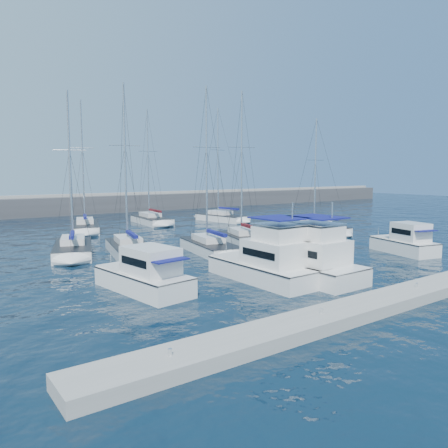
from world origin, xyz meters
TOP-DOWN VIEW (x-y plane):
  - ground at (0.00, 0.00)m, footprint 220.00×220.00m
  - breakwater at (0.00, 52.00)m, footprint 160.00×6.00m
  - dock at (0.00, -11.00)m, footprint 40.00×2.20m
  - dock_cleat_far_port at (-16.00, -11.00)m, footprint 0.16×0.16m
  - dock_cleat_near_port at (-8.00, -11.00)m, footprint 0.16×0.16m
  - dock_cleat_centre at (0.00, -11.00)m, footprint 0.16×0.16m
  - motor_yacht_port_outer at (-12.07, -0.82)m, footprint 3.71×7.30m
  - motor_yacht_port_inner at (-4.16, -3.12)m, footprint 3.89×8.26m
  - motor_yacht_stbd_inner at (-1.78, -4.11)m, footprint 3.72×8.77m
  - motor_yacht_stbd_outer at (12.06, -2.86)m, footprint 3.95×6.41m
  - sailboat_mid_a at (-11.98, 13.80)m, footprint 5.59×9.06m
  - sailboat_mid_b at (-7.91, 11.18)m, footprint 4.88×8.79m
  - sailboat_mid_c at (-1.76, 7.54)m, footprint 4.43×8.54m
  - sailboat_mid_d at (3.62, 9.51)m, footprint 5.28×8.26m
  - sailboat_mid_e at (15.49, 10.41)m, footprint 3.19×7.54m
  - sailboat_back_a at (-6.10, 28.47)m, footprint 5.68×9.70m
  - sailboat_back_b at (4.01, 30.90)m, footprint 4.01×9.17m
  - sailboat_back_c at (13.87, 27.69)m, footprint 4.42×8.86m

SIDE VIEW (x-z plane):
  - ground at x=0.00m, z-range 0.00..0.00m
  - dock at x=0.00m, z-range 0.00..0.60m
  - sailboat_mid_a at x=-11.98m, z-range -6.73..7.76m
  - sailboat_mid_e at x=15.49m, z-range -6.32..7.36m
  - sailboat_mid_b at x=-7.91m, z-range -7.06..8.12m
  - sailboat_back_b at x=4.01m, z-range -7.55..8.60m
  - sailboat_mid_c at x=-1.76m, z-range -6.97..8.02m
  - sailboat_back_a at x=-6.10m, z-range -7.58..8.64m
  - sailboat_mid_d at x=3.62m, z-range -7.18..8.25m
  - sailboat_back_c at x=13.87m, z-range -7.82..8.90m
  - dock_cleat_far_port at x=-16.00m, z-range 0.60..0.85m
  - dock_cleat_near_port at x=-8.00m, z-range 0.60..0.85m
  - dock_cleat_centre at x=0.00m, z-range 0.60..0.85m
  - motor_yacht_port_outer at x=-12.07m, z-range -0.66..2.54m
  - motor_yacht_stbd_outer at x=12.06m, z-range -0.66..2.54m
  - breakwater at x=0.00m, z-range -1.17..3.28m
  - motor_yacht_port_inner at x=-4.16m, z-range -1.21..3.48m
  - motor_yacht_stbd_inner at x=-1.78m, z-range -1.21..3.48m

